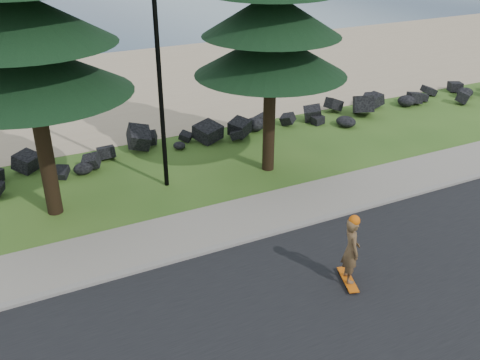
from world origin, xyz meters
The scene contains 8 objects.
ground centered at (0.00, 0.00, 0.00)m, with size 160.00×160.00×0.00m, color #2C5219.
road centered at (0.00, -4.50, 0.01)m, with size 160.00×7.00×0.02m, color black.
kerb centered at (0.00, -0.90, 0.05)m, with size 160.00×0.20×0.10m, color gray.
sidewalk centered at (0.00, 0.20, 0.04)m, with size 160.00×2.00×0.08m, color gray.
beach_sand centered at (0.00, 14.50, 0.01)m, with size 160.00×15.00×0.01m, color tan.
seawall_boulders centered at (0.00, 5.60, 0.00)m, with size 60.00×2.40×1.10m, color black, non-canonical shape.
lamp_post centered at (0.00, 3.20, 4.13)m, with size 0.25×0.14×8.14m.
skateboarder centered at (2.11, -3.54, 0.92)m, with size 0.56×1.00×1.82m.
Camera 1 is at (-4.73, -11.54, 7.84)m, focal length 40.00 mm.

